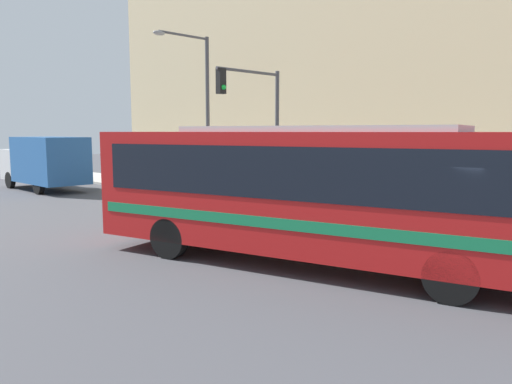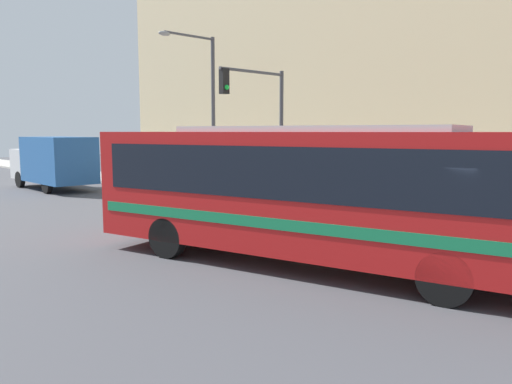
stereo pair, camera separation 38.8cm
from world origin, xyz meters
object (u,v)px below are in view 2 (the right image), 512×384
object	(u,v)px
delivery_truck	(53,161)
fire_hydrant	(409,212)
traffic_light_pole	(262,113)
city_bus	(316,187)
pedestrian_near_corner	(215,173)
street_lamp	(206,101)
parking_meter	(281,183)

from	to	relation	value
delivery_truck	fire_hydrant	bearing A→B (deg)	-78.24
fire_hydrant	traffic_light_pole	xyz separation A→B (m)	(-0.96, 5.84, 3.30)
city_bus	traffic_light_pole	distance (m)	8.51
city_bus	fire_hydrant	distance (m)	6.06
city_bus	pedestrian_near_corner	distance (m)	14.40
street_lamp	pedestrian_near_corner	world-z (taller)	street_lamp
delivery_truck	pedestrian_near_corner	size ratio (longest dim) A/B	3.83
street_lamp	parking_meter	bearing A→B (deg)	-87.99
traffic_light_pole	street_lamp	size ratio (longest dim) A/B	0.74
delivery_truck	street_lamp	world-z (taller)	street_lamp
traffic_light_pole	parking_meter	bearing A→B (deg)	-7.01
city_bus	fire_hydrant	world-z (taller)	city_bus
delivery_truck	traffic_light_pole	bearing A→B (deg)	-77.17
traffic_light_pole	pedestrian_near_corner	world-z (taller)	traffic_light_pole
traffic_light_pole	street_lamp	bearing A→B (deg)	79.76
parking_meter	delivery_truck	bearing A→B (deg)	106.66
delivery_truck	traffic_light_pole	world-z (taller)	traffic_light_pole
delivery_truck	street_lamp	size ratio (longest dim) A/B	0.90
city_bus	delivery_truck	world-z (taller)	city_bus
city_bus	parking_meter	xyz separation A→B (m)	(5.84, 6.58, -0.81)
city_bus	delivery_truck	size ratio (longest dim) A/B	1.76
delivery_truck	traffic_light_pole	distance (m)	13.49
fire_hydrant	street_lamp	size ratio (longest dim) A/B	0.11
traffic_light_pole	parking_meter	xyz separation A→B (m)	(0.96, -0.12, -2.76)
delivery_truck	parking_meter	world-z (taller)	delivery_truck
street_lamp	pedestrian_near_corner	bearing A→B (deg)	40.66
traffic_light_pole	pedestrian_near_corner	distance (m)	6.80
delivery_truck	fire_hydrant	size ratio (longest dim) A/B	8.52
delivery_truck	traffic_light_pole	xyz separation A→B (m)	(2.95, -12.96, 2.26)
city_bus	street_lamp	size ratio (longest dim) A/B	1.58
city_bus	pedestrian_near_corner	world-z (taller)	city_bus
parking_meter	street_lamp	xyz separation A→B (m)	(-0.16, 4.57, 3.44)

